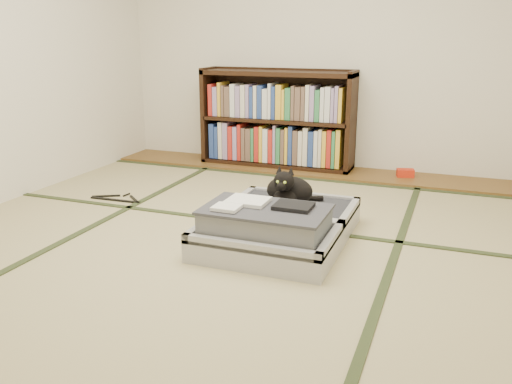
% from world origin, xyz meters
% --- Properties ---
extents(floor, '(4.50, 4.50, 0.00)m').
position_xyz_m(floor, '(0.00, 0.00, 0.00)').
color(floor, tan).
rests_on(floor, ground).
extents(wood_strip, '(4.00, 0.50, 0.02)m').
position_xyz_m(wood_strip, '(0.00, 2.00, 0.01)').
color(wood_strip, brown).
rests_on(wood_strip, ground).
extents(red_item, '(0.17, 0.13, 0.07)m').
position_xyz_m(red_item, '(0.86, 2.03, 0.06)').
color(red_item, red).
rests_on(red_item, wood_strip).
extents(tatami_borders, '(4.00, 4.50, 0.01)m').
position_xyz_m(tatami_borders, '(0.00, 0.49, 0.00)').
color(tatami_borders, '#2D381E').
rests_on(tatami_borders, ground).
extents(bookcase, '(1.49, 0.34, 0.96)m').
position_xyz_m(bookcase, '(-0.39, 2.07, 0.45)').
color(bookcase, black).
rests_on(bookcase, wood_strip).
extents(suitcase, '(0.82, 1.10, 0.32)m').
position_xyz_m(suitcase, '(0.28, 0.13, 0.11)').
color(suitcase, '#A3A3A8').
rests_on(suitcase, floor).
extents(cat, '(0.37, 0.37, 0.29)m').
position_xyz_m(cat, '(0.26, 0.42, 0.27)').
color(cat, black).
rests_on(cat, suitcase).
extents(cable_coil, '(0.11, 0.11, 0.03)m').
position_xyz_m(cable_coil, '(0.44, 0.44, 0.17)').
color(cable_coil, white).
rests_on(cable_coil, suitcase).
extents(hanger, '(0.46, 0.21, 0.01)m').
position_xyz_m(hanger, '(-1.20, 0.55, 0.01)').
color(hanger, black).
rests_on(hanger, floor).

